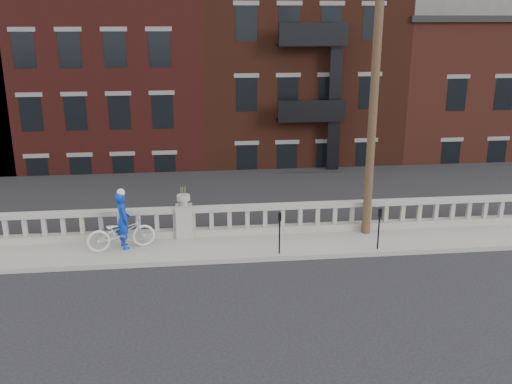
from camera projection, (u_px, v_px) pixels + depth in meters
ground at (184, 294)px, 15.62m from camera, size 120.00×120.00×0.00m
sidewalk at (185, 249)px, 18.44m from camera, size 32.00×2.20×0.15m
balustrade at (184, 223)px, 19.17m from camera, size 28.00×0.34×1.03m
planter_pedestal at (184, 217)px, 19.12m from camera, size 0.55×0.55×1.76m
lower_level at (194, 91)px, 36.76m from camera, size 80.00×44.00×20.80m
utility_pole at (375, 84)px, 18.15m from camera, size 1.60×0.28×10.00m
parking_meter_c at (280, 228)px, 17.68m from camera, size 0.10×0.09×1.36m
parking_meter_d at (379, 224)px, 18.02m from camera, size 0.10×0.09×1.36m
bicycle at (121, 232)px, 18.12m from camera, size 2.27×1.25×1.13m
cyclist at (123, 220)px, 18.14m from camera, size 0.67×0.80×1.87m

